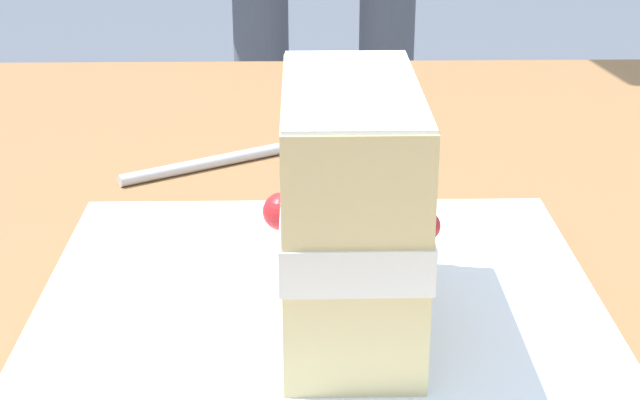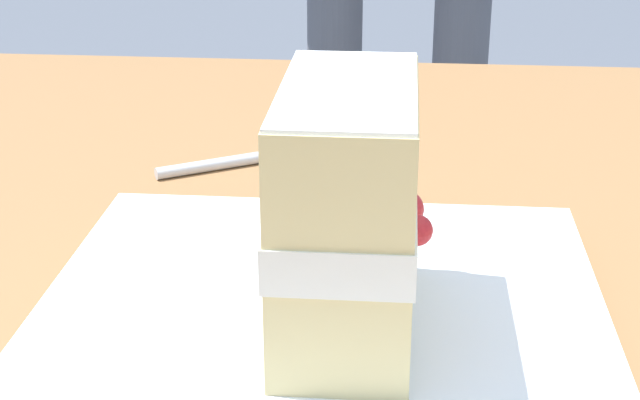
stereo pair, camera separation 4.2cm
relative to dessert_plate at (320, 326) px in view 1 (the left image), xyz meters
The scene contains 3 objects.
dessert_plate is the anchor object (origin of this frame).
cake_slice 0.06m from the dessert_plate, 48.61° to the left, with size 0.12×0.07×0.11m.
dessert_fork 0.25m from the dessert_plate, behind, with size 0.10×0.15×0.01m.
Camera 1 is at (0.23, -0.13, 0.91)m, focal length 54.69 mm.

